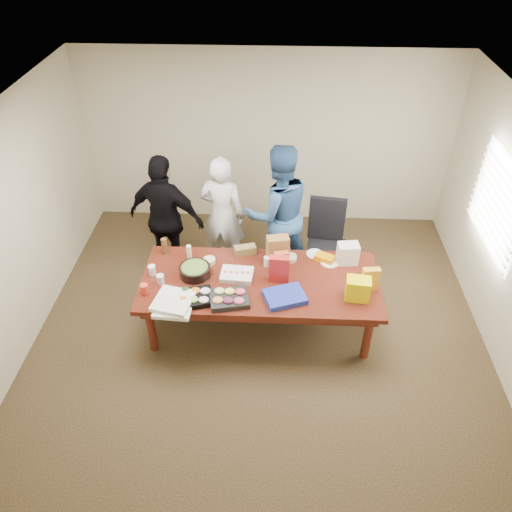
{
  "coord_description": "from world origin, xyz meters",
  "views": [
    {
      "loc": [
        0.16,
        -4.37,
        4.55
      ],
      "look_at": [
        -0.05,
        0.1,
        1.03
      ],
      "focal_mm": 34.63,
      "sensor_mm": 36.0,
      "label": 1
    }
  ],
  "objects_px": {
    "office_chair": "(326,248)",
    "salad_bowl": "(195,271)",
    "sheet_cake": "(237,275)",
    "conference_table": "(260,303)",
    "person_right": "(278,213)",
    "person_center": "(223,215)"
  },
  "relations": [
    {
      "from": "office_chair",
      "to": "salad_bowl",
      "type": "bearing_deg",
      "value": -144.98
    },
    {
      "from": "person_right",
      "to": "sheet_cake",
      "type": "xyz_separation_m",
      "value": [
        -0.47,
        -1.07,
        -0.18
      ]
    },
    {
      "from": "conference_table",
      "to": "person_center",
      "type": "relative_size",
      "value": 1.63
    },
    {
      "from": "conference_table",
      "to": "salad_bowl",
      "type": "relative_size",
      "value": 7.55
    },
    {
      "from": "conference_table",
      "to": "person_right",
      "type": "xyz_separation_m",
      "value": [
        0.19,
        1.11,
        0.59
      ]
    },
    {
      "from": "office_chair",
      "to": "sheet_cake",
      "type": "distance_m",
      "value": 1.43
    },
    {
      "from": "person_center",
      "to": "person_right",
      "type": "distance_m",
      "value": 0.76
    },
    {
      "from": "salad_bowl",
      "to": "person_right",
      "type": "bearing_deg",
      "value": 47.43
    },
    {
      "from": "person_right",
      "to": "salad_bowl",
      "type": "bearing_deg",
      "value": 28.94
    },
    {
      "from": "conference_table",
      "to": "person_right",
      "type": "relative_size",
      "value": 1.45
    },
    {
      "from": "person_right",
      "to": "sheet_cake",
      "type": "distance_m",
      "value": 1.18
    },
    {
      "from": "conference_table",
      "to": "person_right",
      "type": "bearing_deg",
      "value": 80.43
    },
    {
      "from": "sheet_cake",
      "to": "salad_bowl",
      "type": "relative_size",
      "value": 1.01
    },
    {
      "from": "conference_table",
      "to": "office_chair",
      "type": "height_order",
      "value": "office_chair"
    },
    {
      "from": "conference_table",
      "to": "office_chair",
      "type": "distance_m",
      "value": 1.25
    },
    {
      "from": "office_chair",
      "to": "person_right",
      "type": "relative_size",
      "value": 0.6
    },
    {
      "from": "sheet_cake",
      "to": "salad_bowl",
      "type": "distance_m",
      "value": 0.5
    },
    {
      "from": "office_chair",
      "to": "conference_table",
      "type": "bearing_deg",
      "value": -125.44
    },
    {
      "from": "sheet_cake",
      "to": "salad_bowl",
      "type": "bearing_deg",
      "value": -177.6
    },
    {
      "from": "salad_bowl",
      "to": "sheet_cake",
      "type": "bearing_deg",
      "value": -1.86
    },
    {
      "from": "office_chair",
      "to": "sheet_cake",
      "type": "height_order",
      "value": "office_chair"
    },
    {
      "from": "sheet_cake",
      "to": "conference_table",
      "type": "bearing_deg",
      "value": -4.85
    }
  ]
}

